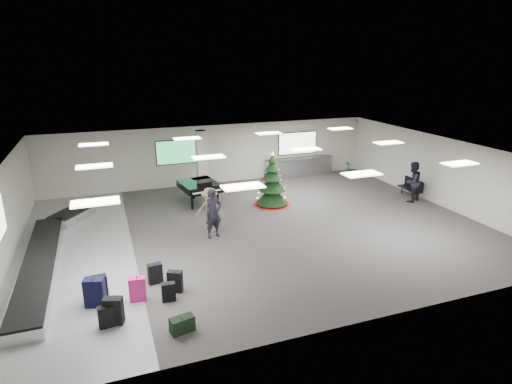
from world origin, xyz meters
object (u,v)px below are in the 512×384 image
object	(u,v)px
christmas_tree	(272,187)
traveler_bench	(412,182)
traveler_a	(213,213)
baggage_carousel	(47,253)
service_counter	(299,167)
pink_suitcase	(138,289)
traveler_b	(210,210)
potted_plant_left	(267,173)
bench	(411,187)
grand_piano	(199,186)
potted_plant_right	(348,169)

from	to	relation	value
christmas_tree	traveler_bench	world-z (taller)	christmas_tree
traveler_a	traveler_bench	bearing A→B (deg)	-11.63
baggage_carousel	service_counter	xyz separation A→B (m)	(12.84, 6.73, 0.33)
pink_suitcase	traveler_a	bearing A→B (deg)	56.28
christmas_tree	traveler_bench	bearing A→B (deg)	-16.08
service_counter	christmas_tree	xyz separation A→B (m)	(-3.39, -4.14, 0.34)
pink_suitcase	traveler_b	bearing A→B (deg)	60.37
traveler_b	traveler_bench	distance (m)	10.02
traveler_bench	potted_plant_left	distance (m)	7.80
service_counter	traveler_a	bearing A→B (deg)	-135.34
traveler_a	traveler_b	bearing A→B (deg)	71.98
christmas_tree	traveler_a	world-z (taller)	christmas_tree
bench	traveler_bench	bearing A→B (deg)	-127.04
service_counter	christmas_tree	size ratio (longest dim) A/B	1.57
traveler_b	baggage_carousel	bearing A→B (deg)	-141.71
grand_piano	bench	world-z (taller)	grand_piano
service_counter	traveler_b	distance (m)	9.35
christmas_tree	traveler_b	xyz separation A→B (m)	(-3.53, -2.13, 0.02)
service_counter	traveler_bench	size ratio (longest dim) A/B	2.06
baggage_carousel	traveler_bench	size ratio (longest dim) A/B	4.95
bench	traveler_a	world-z (taller)	traveler_a
service_counter	grand_piano	bearing A→B (deg)	-157.14
grand_piano	bench	bearing A→B (deg)	-22.64
traveler_b	traveler_bench	size ratio (longest dim) A/B	0.92
christmas_tree	grand_piano	xyz separation A→B (m)	(-3.15, 1.38, -0.03)
traveler_b	bench	bearing A→B (deg)	38.47
service_counter	bench	distance (m)	6.49
pink_suitcase	bench	world-z (taller)	bench
potted_plant_right	service_counter	bearing A→B (deg)	161.93
service_counter	christmas_tree	bearing A→B (deg)	-129.34
traveler_bench	grand_piano	bearing A→B (deg)	-36.56
service_counter	christmas_tree	distance (m)	5.36
potted_plant_left	service_counter	bearing A→B (deg)	4.21
traveler_a	potted_plant_right	xyz separation A→B (m)	(9.71, 5.95, -0.56)
christmas_tree	bench	bearing A→B (deg)	-10.26
traveler_b	potted_plant_right	bearing A→B (deg)	62.71
potted_plant_right	traveler_bench	bearing A→B (deg)	-86.37
traveler_bench	potted_plant_right	size ratio (longest dim) A/B	2.36
pink_suitcase	bench	bearing A→B (deg)	28.08
pink_suitcase	potted_plant_right	bearing A→B (deg)	44.33
traveler_bench	bench	bearing A→B (deg)	-147.72
pink_suitcase	grand_piano	bearing A→B (deg)	72.69
baggage_carousel	bench	bearing A→B (deg)	4.63
grand_piano	traveler_b	world-z (taller)	traveler_b
service_counter	traveler_b	xyz separation A→B (m)	(-6.92, -6.27, 0.36)
bench	potted_plant_right	bearing A→B (deg)	103.16
baggage_carousel	traveler_b	world-z (taller)	traveler_b
pink_suitcase	traveler_a	distance (m)	4.90
christmas_tree	potted_plant_right	distance (m)	6.97
traveler_b	pink_suitcase	bearing A→B (deg)	-93.60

